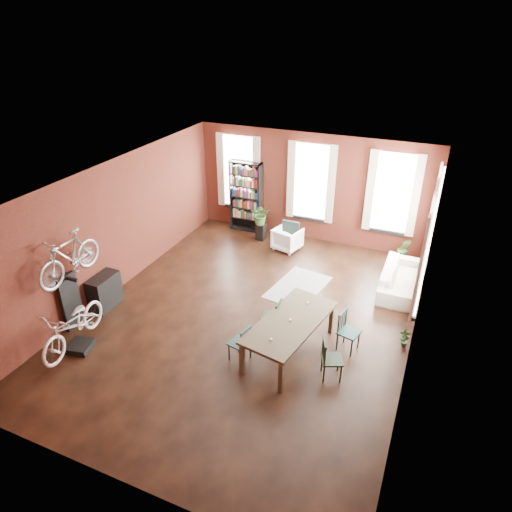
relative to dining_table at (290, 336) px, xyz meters
The scene contains 19 objects.
room 2.43m from the dining_table, 125.99° to the left, with size 9.00×9.04×3.22m.
dining_table is the anchor object (origin of this frame).
dining_chair_a 1.03m from the dining_table, 144.05° to the right, with size 0.37×0.37×0.81m, color #1B3D3D.
dining_chair_b 0.72m from the dining_table, 142.80° to the left, with size 0.38×0.38×0.83m, color black.
dining_chair_c 1.04m from the dining_table, 20.80° to the right, with size 0.39×0.39×0.84m, color black.
dining_chair_d 1.21m from the dining_table, 27.00° to the left, with size 0.40×0.40×0.86m, color #193939.
bookshelf 6.04m from the dining_table, 122.69° to the left, with size 1.00×0.32×2.20m, color black.
white_armchair 4.55m from the dining_table, 110.35° to the left, with size 0.70×0.66×0.72m, color white.
cream_sofa 3.76m from the dining_table, 62.92° to the left, with size 2.08×0.61×0.81m, color beige.
striped_rug 2.50m from the dining_table, 104.22° to the left, with size 1.12×1.79×0.01m, color black.
bike_trainer 4.33m from the dining_table, 157.66° to the right, with size 0.47×0.47×0.14m, color black.
bike_wall_rack 4.76m from the dining_table, 167.21° to the right, with size 0.16×0.60×1.30m, color black.
console_table 4.52m from the dining_table, behind, with size 0.40×0.80×0.80m, color black.
plant_stand 5.21m from the dining_table, 119.07° to the left, with size 0.26×0.26×0.51m, color black.
plant_by_sofa 5.19m from the dining_table, 71.98° to the left, with size 0.36×0.65×0.29m, color #335923.
plant_small 2.41m from the dining_table, 26.88° to the left, with size 0.22×0.42×0.15m, color #255020.
bicycle_floor 4.39m from the dining_table, 157.45° to the right, with size 0.64×0.97×1.85m, color silver.
bicycle_hung 4.84m from the dining_table, 166.51° to the right, with size 0.47×1.00×1.66m, color #A5A8AD.
plant_on_stand 5.20m from the dining_table, 119.19° to the left, with size 0.57×0.64×0.50m, color #325C24.
Camera 1 is at (3.50, -7.72, 6.20)m, focal length 32.00 mm.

